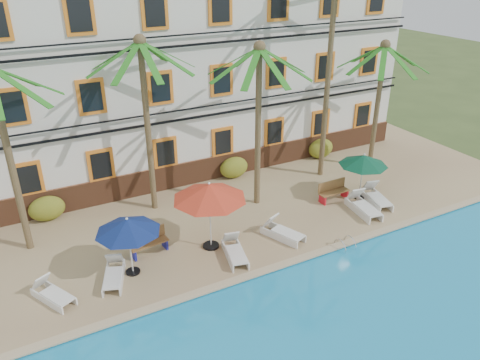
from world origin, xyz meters
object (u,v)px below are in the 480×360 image
bench_left (148,242)px  pool_ladder (345,246)px  palm_b (145,102)px  umbrella_red (209,192)px  palm_e (380,87)px  umbrella_blue (128,226)px  palm_c (259,103)px  lounger_b (114,274)px  umbrella_green (364,160)px  palm_a (4,133)px  lounger_f (376,197)px  lounger_e (363,206)px  bench_right (333,191)px  lounger_d (282,231)px  lounger_c (235,251)px  lounger_a (52,293)px  palm_d (331,44)px

bench_left → pool_ladder: bench_left is taller
palm_b → umbrella_red: bearing=-77.1°
palm_b → palm_e: bearing=-5.1°
umbrella_blue → palm_c: bearing=20.6°
umbrella_blue → umbrella_red: size_ratio=0.81×
palm_b → lounger_b: size_ratio=4.06×
umbrella_green → lounger_b: (-11.73, -0.73, -1.64)m
palm_a → palm_c: size_ratio=1.01×
umbrella_blue → lounger_f: (11.35, -0.14, -1.65)m
umbrella_blue → umbrella_green: umbrella_blue is taller
palm_b → bench_left: size_ratio=4.91×
lounger_e → umbrella_green: bearing=55.2°
umbrella_blue → bench_left: 1.99m
palm_c → lounger_e: 6.48m
umbrella_red → lounger_b: umbrella_red is taller
lounger_f → palm_c: bearing=151.4°
palm_b → lounger_f: (9.11, -4.36, -4.61)m
palm_c → bench_right: 5.53m
palm_c → bench_left: palm_c is taller
bench_left → umbrella_blue: bearing=-133.1°
umbrella_red → lounger_d: umbrella_red is taller
umbrella_green → lounger_e: (-0.79, -1.13, -1.60)m
umbrella_green → bench_right: size_ratio=1.49×
lounger_c → lounger_f: lounger_f is taller
palm_e → lounger_d: (-8.02, -3.74, -4.05)m
umbrella_red → lounger_a: 6.32m
umbrella_red → lounger_f: size_ratio=1.38×
lounger_a → lounger_b: size_ratio=0.95×
palm_e → lounger_c: 11.82m
lounger_e → palm_a: bearing=163.4°
palm_b → umbrella_red: (0.92, -4.05, -2.49)m
bench_left → pool_ladder: bearing=-25.1°
palm_d → pool_ladder: 9.33m
palm_d → umbrella_blue: (-10.97, -3.55, -4.63)m
palm_d → pool_ladder: palm_d is taller
umbrella_green → lounger_d: bearing=-167.0°
lounger_a → pool_ladder: (10.58, -2.08, -0.26)m
palm_e → lounger_b: palm_e is taller
palm_c → palm_e: bearing=5.4°
lounger_d → bench_left: (-5.07, 1.53, 0.19)m
umbrella_red → lounger_d: bearing=-14.7°
umbrella_green → bench_left: (-10.12, 0.37, -1.44)m
palm_c → lounger_d: size_ratio=3.72×
umbrella_red → bench_left: (-2.26, 0.80, -1.95)m
palm_e → lounger_b: 15.61m
lounger_a → bench_left: (3.66, 1.16, 0.21)m
palm_e → pool_ladder: palm_e is taller
lounger_a → lounger_d: lounger_d is taller
umbrella_blue → palm_b: bearing=62.0°
umbrella_red → umbrella_blue: bearing=-176.9°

